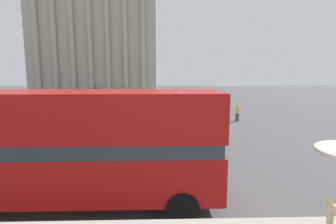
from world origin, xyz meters
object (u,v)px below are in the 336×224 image
(double_decker_bus, at_px, (62,144))
(traffic_light_near, at_px, (177,118))
(pedestrian_yellow, at_px, (237,112))
(pedestrian_olive, at_px, (90,120))
(traffic_light_mid, at_px, (97,106))
(pedestrian_red, at_px, (189,118))
(pedestrian_blue, at_px, (224,107))
(plaza_building_left, at_px, (99,43))

(double_decker_bus, bearing_deg, traffic_light_near, 33.24)
(pedestrian_yellow, bearing_deg, traffic_light_near, 98.96)
(traffic_light_near, height_order, pedestrian_olive, traffic_light_near)
(traffic_light_mid, xyz_separation_m, pedestrian_red, (6.85, 3.26, -1.48))
(pedestrian_red, distance_m, pedestrian_blue, 8.80)
(plaza_building_left, bearing_deg, traffic_light_mid, -77.72)
(pedestrian_blue, bearing_deg, pedestrian_yellow, 145.95)
(pedestrian_blue, relative_size, pedestrian_olive, 0.97)
(traffic_light_mid, distance_m, pedestrian_yellow, 14.40)
(traffic_light_near, relative_size, pedestrian_yellow, 2.45)
(pedestrian_yellow, bearing_deg, plaza_building_left, -20.90)
(pedestrian_red, relative_size, pedestrian_yellow, 1.06)
(traffic_light_near, bearing_deg, plaza_building_left, 106.88)
(traffic_light_mid, bearing_deg, double_decker_bus, -83.92)
(plaza_building_left, relative_size, pedestrian_red, 14.40)
(double_decker_bus, bearing_deg, pedestrian_olive, 95.14)
(plaza_building_left, distance_m, traffic_light_mid, 41.55)
(pedestrian_yellow, distance_m, pedestrian_blue, 3.28)
(traffic_light_near, distance_m, pedestrian_blue, 18.01)
(pedestrian_yellow, bearing_deg, pedestrian_red, 74.04)
(pedestrian_yellow, distance_m, pedestrian_olive, 14.38)
(pedestrian_yellow, relative_size, pedestrian_olive, 0.92)
(plaza_building_left, bearing_deg, double_decker_bus, -78.90)
(pedestrian_yellow, relative_size, pedestrian_blue, 0.95)
(traffic_light_near, bearing_deg, traffic_light_mid, 130.67)
(plaza_building_left, xyz_separation_m, traffic_light_near, (13.89, -45.80, -8.62))
(traffic_light_mid, distance_m, pedestrian_olive, 3.05)
(pedestrian_olive, bearing_deg, traffic_light_near, -159.55)
(traffic_light_mid, xyz_separation_m, pedestrian_yellow, (12.23, 7.45, -1.55))
(double_decker_bus, bearing_deg, pedestrian_red, 59.94)
(traffic_light_near, distance_m, pedestrian_yellow, 15.34)
(double_decker_bus, relative_size, pedestrian_yellow, 6.61)
(traffic_light_mid, height_order, pedestrian_blue, traffic_light_mid)
(traffic_light_near, relative_size, pedestrian_red, 2.32)
(double_decker_bus, distance_m, pedestrian_red, 14.11)
(pedestrian_red, bearing_deg, traffic_light_near, -35.54)
(pedestrian_red, bearing_deg, pedestrian_blue, 121.33)
(traffic_light_near, bearing_deg, double_decker_bus, -141.23)
(double_decker_bus, xyz_separation_m, plaza_building_left, (-9.66, 49.21, 8.93))
(traffic_light_mid, distance_m, pedestrian_red, 7.73)
(pedestrian_yellow, height_order, pedestrian_olive, pedestrian_olive)
(plaza_building_left, distance_m, pedestrian_blue, 36.85)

